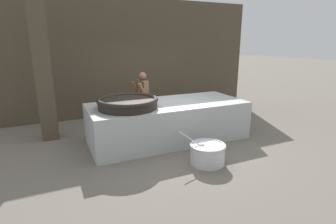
% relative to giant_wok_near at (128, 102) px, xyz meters
% --- Properties ---
extents(ground_plane, '(60.00, 60.00, 0.00)m').
position_rel_giant_wok_near_xyz_m(ground_plane, '(1.01, 0.10, -1.04)').
color(ground_plane, slate).
extents(back_wall, '(8.47, 0.24, 3.63)m').
position_rel_giant_wok_near_xyz_m(back_wall, '(1.01, 2.88, 0.78)').
color(back_wall, '#4C4233').
rests_on(back_wall, ground_plane).
extents(support_pillar, '(0.38, 0.38, 3.63)m').
position_rel_giant_wok_near_xyz_m(support_pillar, '(-1.62, 1.35, 0.78)').
color(support_pillar, '#4C4233').
rests_on(support_pillar, ground_plane).
extents(hearth_platform, '(3.74, 1.59, 0.91)m').
position_rel_giant_wok_near_xyz_m(hearth_platform, '(1.01, 0.10, -0.58)').
color(hearth_platform, '#B2B7B7').
rests_on(hearth_platform, ground_plane).
extents(giant_wok_near, '(1.33, 1.33, 0.24)m').
position_rel_giant_wok_near_xyz_m(giant_wok_near, '(0.00, 0.00, 0.00)').
color(giant_wok_near, black).
rests_on(giant_wok_near, hearth_platform).
extents(cook, '(0.38, 0.57, 1.52)m').
position_rel_giant_wok_near_xyz_m(cook, '(0.80, 1.31, -0.21)').
color(cook, brown).
rests_on(cook, ground_plane).
extents(prep_bowl_vegetables, '(0.88, 0.70, 0.67)m').
position_rel_giant_wok_near_xyz_m(prep_bowl_vegetables, '(1.15, -1.46, -0.82)').
color(prep_bowl_vegetables, silver).
rests_on(prep_bowl_vegetables, ground_plane).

